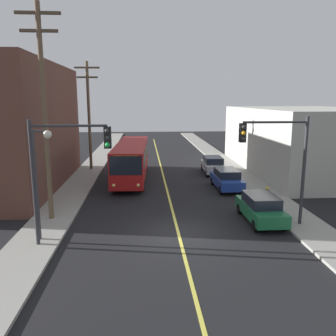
{
  "coord_description": "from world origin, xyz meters",
  "views": [
    {
      "loc": [
        -1.78,
        -17.39,
        7.02
      ],
      "look_at": [
        0.0,
        7.95,
        2.0
      ],
      "focal_mm": 37.03,
      "sensor_mm": 36.0,
      "label": 1
    }
  ],
  "objects": [
    {
      "name": "lane_stripe_center",
      "position": [
        0.0,
        15.0,
        0.01
      ],
      "size": [
        0.16,
        60.0,
        0.01
      ],
      "primitive_type": "cube",
      "color": "#D8CC4C",
      "rests_on": "ground"
    },
    {
      "name": "street_lamp_left",
      "position": [
        -6.83,
        -0.61,
        3.74
      ],
      "size": [
        0.98,
        0.4,
        5.5
      ],
      "color": "#38383D",
      "rests_on": "sidewalk_left"
    },
    {
      "name": "parked_car_blue",
      "position": [
        4.75,
        9.04,
        0.84
      ],
      "size": [
        1.87,
        4.42,
        1.62
      ],
      "color": "navy",
      "rests_on": "ground"
    },
    {
      "name": "utility_pole_near",
      "position": [
        -7.28,
        2.54,
        6.67
      ],
      "size": [
        2.4,
        0.28,
        11.98
      ],
      "color": "brown",
      "rests_on": "sidewalk_left"
    },
    {
      "name": "utility_pole_mid",
      "position": [
        -7.14,
        17.5,
        5.91
      ],
      "size": [
        2.4,
        0.28,
        10.5
      ],
      "color": "brown",
      "rests_on": "sidewalk_left"
    },
    {
      "name": "parked_car_green",
      "position": [
        4.96,
        1.49,
        0.84
      ],
      "size": [
        1.85,
        4.41,
        1.62
      ],
      "color": "#196038",
      "rests_on": "ground"
    },
    {
      "name": "parked_car_silver",
      "position": [
        4.87,
        15.1,
        0.84
      ],
      "size": [
        1.92,
        4.45,
        1.62
      ],
      "color": "#B7B7BC",
      "rests_on": "ground"
    },
    {
      "name": "building_right_warehouse",
      "position": [
        14.5,
        15.8,
        3.11
      ],
      "size": [
        12.0,
        19.54,
        6.22
      ],
      "color": "#B2B2A8",
      "rests_on": "ground"
    },
    {
      "name": "ground_plane",
      "position": [
        0.0,
        0.0,
        0.0
      ],
      "size": [
        120.0,
        120.0,
        0.0
      ],
      "primitive_type": "plane",
      "color": "black"
    },
    {
      "name": "city_bus",
      "position": [
        -2.9,
        13.24,
        1.82
      ],
      "size": [
        3.01,
        12.23,
        3.2
      ],
      "color": "maroon",
      "rests_on": "ground"
    },
    {
      "name": "traffic_signal_right_corner",
      "position": [
        5.41,
        0.6,
        4.3
      ],
      "size": [
        3.75,
        0.48,
        6.0
      ],
      "color": "#2D2D33",
      "rests_on": "sidewalk_right"
    },
    {
      "name": "fire_hydrant",
      "position": [
        6.85,
        5.69,
        0.58
      ],
      "size": [
        0.44,
        0.26,
        0.84
      ],
      "color": "red",
      "rests_on": "sidewalk_right"
    },
    {
      "name": "sidewalk_left",
      "position": [
        -7.25,
        10.0,
        0.07
      ],
      "size": [
        2.5,
        90.0,
        0.15
      ],
      "primitive_type": "cube",
      "color": "gray",
      "rests_on": "ground"
    },
    {
      "name": "sidewalk_right",
      "position": [
        7.25,
        10.0,
        0.07
      ],
      "size": [
        2.5,
        90.0,
        0.15
      ],
      "primitive_type": "cube",
      "color": "gray",
      "rests_on": "ground"
    },
    {
      "name": "traffic_signal_left_corner",
      "position": [
        -5.41,
        -1.25,
        4.3
      ],
      "size": [
        3.75,
        0.48,
        6.0
      ],
      "color": "#2D2D33",
      "rests_on": "sidewalk_left"
    }
  ]
}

